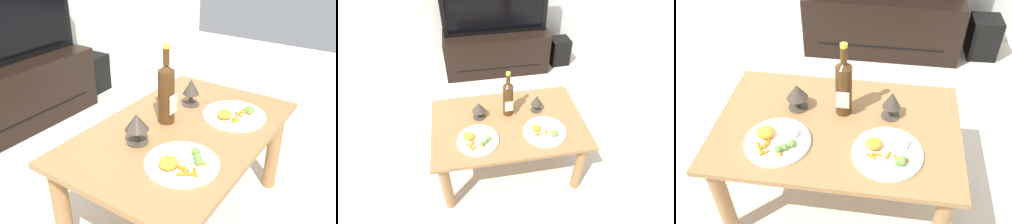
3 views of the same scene
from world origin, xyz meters
TOP-DOWN VIEW (x-y plane):
  - ground_plane at (0.00, 0.00)m, footprint 6.40×6.40m
  - dining_table at (0.00, 0.00)m, footprint 1.08×0.68m
  - tv_stand at (0.13, 1.45)m, footprint 1.17×0.42m
  - floor_speaker at (0.90, 1.47)m, footprint 0.22×0.22m
  - wine_bottle at (0.02, 0.09)m, footprint 0.07×0.08m
  - goblet_left at (-0.20, 0.09)m, footprint 0.10×0.10m
  - goblet_right at (0.23, 0.09)m, footprint 0.08×0.08m
  - dinner_plate_left at (-0.23, -0.14)m, footprint 0.28×0.28m
  - dinner_plate_right at (0.23, -0.14)m, footprint 0.29×0.29m

SIDE VIEW (x-z plane):
  - ground_plane at x=0.00m, z-range 0.00..0.00m
  - floor_speaker at x=0.90m, z-range 0.00..0.32m
  - tv_stand at x=0.13m, z-range 0.00..0.46m
  - dining_table at x=0.00m, z-range 0.15..0.65m
  - dinner_plate_right at x=0.23m, z-range 0.48..0.53m
  - dinner_plate_left at x=-0.23m, z-range 0.48..0.53m
  - goblet_left at x=-0.20m, z-range 0.52..0.64m
  - goblet_right at x=0.23m, z-range 0.51..0.65m
  - wine_bottle at x=0.02m, z-range 0.46..0.82m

